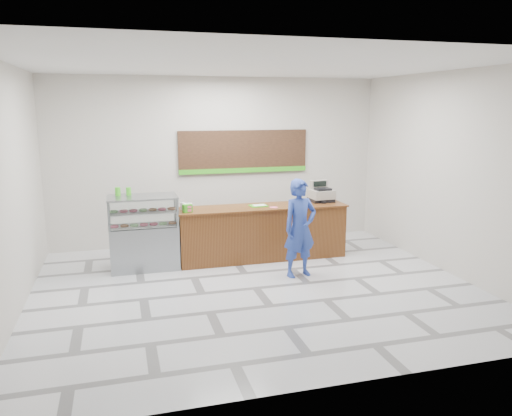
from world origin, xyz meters
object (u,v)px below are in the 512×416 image
object	(u,v)px
sales_counter	(262,232)
cash_register	(321,194)
customer	(300,228)
display_case	(144,232)
serving_tray	(258,206)

from	to	relation	value
sales_counter	cash_register	bearing A→B (deg)	7.94
sales_counter	customer	bearing A→B (deg)	-73.41
display_case	cash_register	size ratio (longest dim) A/B	2.76
cash_register	customer	xyz separation A→B (m)	(-0.93, -1.32, -0.34)
customer	cash_register	bearing A→B (deg)	43.27
sales_counter	display_case	size ratio (longest dim) A/B	2.45
serving_tray	cash_register	bearing A→B (deg)	2.05
cash_register	sales_counter	bearing A→B (deg)	-176.20
sales_counter	display_case	bearing A→B (deg)	-179.99
cash_register	serving_tray	distance (m)	1.36
sales_counter	serving_tray	world-z (taller)	serving_tray
serving_tray	customer	world-z (taller)	customer
sales_counter	customer	size ratio (longest dim) A/B	1.92
display_case	cash_register	world-z (taller)	cash_register
serving_tray	customer	xyz separation A→B (m)	(0.41, -1.17, -0.19)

